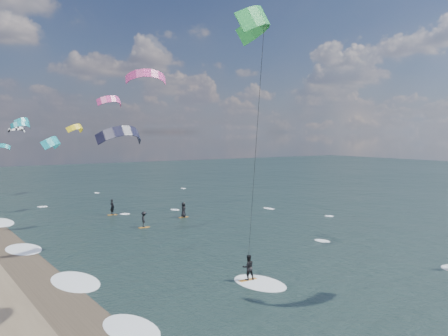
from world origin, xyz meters
TOP-DOWN VIEW (x-y plane):
  - ground at (0.00, 0.00)m, footprint 260.00×260.00m
  - wet_sand_strip at (-12.00, 10.00)m, footprint 3.00×240.00m
  - kitesurfer_near_b at (-3.38, 4.89)m, footprint 6.79×9.20m
  - far_kitesurfers at (2.85, 32.10)m, footprint 7.24×9.89m
  - bg_kite_field at (-0.73, 52.14)m, footprint 13.78×73.62m
  - shoreline_surf at (-10.80, 14.75)m, footprint 2.40×79.40m

SIDE VIEW (x-z plane):
  - ground at x=0.00m, z-range 0.00..0.00m
  - shoreline_surf at x=-10.80m, z-range -0.06..0.06m
  - wet_sand_strip at x=-12.00m, z-range 0.00..0.01m
  - far_kitesurfers at x=2.85m, z-range -0.06..1.74m
  - kitesurfer_near_b at x=-3.38m, z-range 2.34..18.11m
  - bg_kite_field at x=-0.73m, z-range 6.37..15.65m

